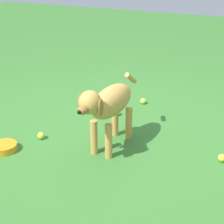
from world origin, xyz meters
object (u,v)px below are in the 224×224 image
object	(u,v)px
dog	(109,104)
tennis_ball_1	(41,136)
tennis_ball_0	(143,101)
tennis_ball_3	(117,112)
tennis_ball_2	(222,158)
water_bowl	(4,147)

from	to	relation	value
dog	tennis_ball_1	size ratio (longest dim) A/B	14.29
tennis_ball_0	tennis_ball_3	bearing A→B (deg)	-20.11
tennis_ball_2	tennis_ball_3	distance (m)	1.23
tennis_ball_2	tennis_ball_0	bearing A→B (deg)	-130.53
tennis_ball_0	tennis_ball_3	world-z (taller)	same
tennis_ball_0	tennis_ball_1	bearing A→B (deg)	-26.33
water_bowl	tennis_ball_3	bearing A→B (deg)	150.61
tennis_ball_0	tennis_ball_1	world-z (taller)	same
tennis_ball_0	tennis_ball_3	size ratio (longest dim) A/B	1.00
tennis_ball_0	water_bowl	size ratio (longest dim) A/B	0.30
tennis_ball_0	tennis_ball_3	distance (m)	0.43
dog	water_bowl	distance (m)	0.99
water_bowl	dog	bearing A→B (deg)	116.88
tennis_ball_0	tennis_ball_3	xyz separation A→B (m)	(0.40, -0.15, 0.00)
dog	water_bowl	world-z (taller)	dog
dog	tennis_ball_2	xyz separation A→B (m)	(-0.20, 0.93, -0.39)
dog	tennis_ball_0	bearing A→B (deg)	-171.82
dog	tennis_ball_2	world-z (taller)	dog
tennis_ball_1	tennis_ball_2	size ratio (longest dim) A/B	1.00
tennis_ball_2	tennis_ball_1	bearing A→B (deg)	-79.14
tennis_ball_1	water_bowl	distance (m)	0.35
tennis_ball_2	water_bowl	bearing A→B (deg)	-70.84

